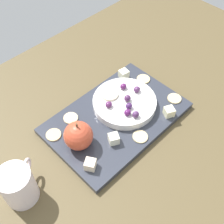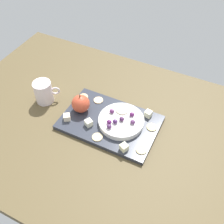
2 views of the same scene
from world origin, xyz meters
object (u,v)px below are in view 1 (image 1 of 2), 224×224
at_px(grape_0, 123,86).
at_px(cup, 18,186).
at_px(cracker_4, 140,137).
at_px(grape_4, 137,89).
at_px(cheese_cube_2, 114,139).
at_px(apple_whole, 78,136).
at_px(grape_3, 136,114).
at_px(cracker_2, 174,98).
at_px(apple_slice_0, 110,94).
at_px(grape_5, 109,104).
at_px(serving_dish, 124,103).
at_px(cheese_cube_3, 169,112).
at_px(grape_2, 129,106).
at_px(cheese_cube_0, 90,164).
at_px(grape_6, 127,98).
at_px(grape_1, 126,113).
at_px(cracker_1, 71,118).
at_px(platter, 116,118).
at_px(cheese_cube_1, 124,74).
at_px(cracker_0, 54,135).
at_px(cracker_3, 143,79).

height_order(grape_0, cup, cup).
height_order(cracker_4, grape_4, grape_4).
height_order(cheese_cube_2, grape_4, grape_4).
relative_size(cheese_cube_2, grape_0, 1.31).
relative_size(apple_whole, grape_3, 3.80).
bearing_deg(cup, cheese_cube_2, 168.28).
bearing_deg(cracker_2, apple_slice_0, -43.11).
distance_m(grape_5, apple_slice_0, 0.04).
distance_m(apple_whole, cracker_2, 0.31).
xyz_separation_m(serving_dish, cheese_cube_3, (-0.06, 0.11, 0.00)).
height_order(cracker_2, grape_2, grape_2).
bearing_deg(grape_4, cracker_2, 130.74).
xyz_separation_m(cheese_cube_2, grape_3, (-0.09, -0.00, 0.02)).
height_order(cheese_cube_0, grape_6, grape_6).
height_order(cracker_4, apple_slice_0, apple_slice_0).
xyz_separation_m(cracker_2, grape_1, (0.16, -0.05, 0.03)).
bearing_deg(grape_2, cheese_cube_0, 14.62).
bearing_deg(grape_3, cracker_1, -48.26).
xyz_separation_m(serving_dish, grape_0, (-0.03, -0.03, 0.02)).
bearing_deg(cracker_2, cup, -8.47).
height_order(cracker_4, grape_2, grape_2).
distance_m(platter, cheese_cube_1, 0.16).
xyz_separation_m(platter, grape_4, (-0.09, -0.01, 0.04)).
relative_size(serving_dish, cheese_cube_0, 7.03).
height_order(cheese_cube_3, grape_3, grape_3).
height_order(grape_4, cup, cup).
bearing_deg(grape_4, grape_5, -9.40).
distance_m(cracker_2, grape_3, 0.15).
bearing_deg(cheese_cube_0, apple_slice_0, -146.67).
distance_m(cracker_2, grape_0, 0.16).
bearing_deg(cracker_1, cheese_cube_2, 102.73).
relative_size(cracker_0, cracker_1, 1.00).
relative_size(cheese_cube_2, apple_slice_0, 0.53).
bearing_deg(cracker_3, grape_5, 5.77).
height_order(cheese_cube_3, cracker_3, cheese_cube_3).
height_order(platter, grape_3, grape_3).
bearing_deg(platter, cracker_1, -40.56).
bearing_deg(cheese_cube_1, apple_whole, 19.44).
distance_m(cheese_cube_2, grape_3, 0.09).
distance_m(platter, grape_0, 0.10).
bearing_deg(serving_dish, cheese_cube_0, 21.39).
height_order(grape_4, grape_5, same).
bearing_deg(grape_1, grape_5, -78.36).
bearing_deg(grape_6, apple_slice_0, -66.98).
relative_size(cheese_cube_0, cheese_cube_1, 1.00).
relative_size(grape_6, apple_slice_0, 0.41).
relative_size(cheese_cube_2, cheese_cube_3, 1.00).
height_order(cracker_0, grape_0, grape_0).
distance_m(serving_dish, grape_0, 0.05).
height_order(cheese_cube_3, cracker_1, cheese_cube_3).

